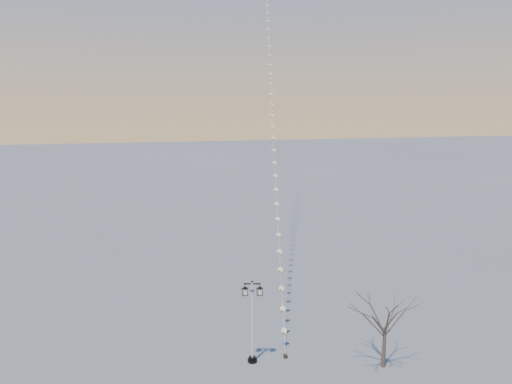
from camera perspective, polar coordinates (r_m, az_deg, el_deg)
name	(u,v)px	position (r m, az deg, el deg)	size (l,w,h in m)	color
street_lamp	(252,318)	(24.34, -0.48, -15.61)	(1.14, 0.58, 4.56)	black
bare_tree	(386,317)	(24.74, 16.11, -14.91)	(2.43, 2.43, 4.03)	brown
kite_train	(271,69)	(43.12, 1.89, 15.25)	(9.93, 41.24, 33.43)	#302315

